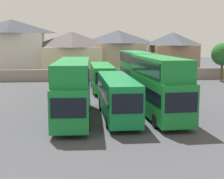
{
  "coord_description": "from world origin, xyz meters",
  "views": [
    {
      "loc": [
        -3.07,
        -26.71,
        6.5
      ],
      "look_at": [
        0.0,
        3.0,
        1.93
      ],
      "focal_mm": 53.11,
      "sensor_mm": 36.0,
      "label": 1
    }
  ],
  "objects_px": {
    "bus_1": "(73,86)",
    "bus_2": "(117,94)",
    "bus_5": "(102,75)",
    "bus_6": "(137,68)",
    "bus_3": "(159,84)",
    "tree_left_of_lot": "(223,54)",
    "house_terrace_far_right": "(173,53)",
    "bus_4": "(67,76)",
    "house_terrace_centre": "(72,53)",
    "house_terrace_left": "(12,48)",
    "house_terrace_right": "(118,52)"
  },
  "relations": [
    {
      "from": "bus_1",
      "to": "house_terrace_left",
      "type": "bearing_deg",
      "value": -159.21
    },
    {
      "from": "bus_3",
      "to": "bus_5",
      "type": "bearing_deg",
      "value": -169.68
    },
    {
      "from": "tree_left_of_lot",
      "to": "bus_6",
      "type": "bearing_deg",
      "value": -152.75
    },
    {
      "from": "tree_left_of_lot",
      "to": "house_terrace_centre",
      "type": "bearing_deg",
      "value": 159.7
    },
    {
      "from": "house_terrace_right",
      "to": "house_terrace_far_right",
      "type": "relative_size",
      "value": 1.15
    },
    {
      "from": "bus_6",
      "to": "bus_5",
      "type": "bearing_deg",
      "value": -89.52
    },
    {
      "from": "bus_6",
      "to": "house_terrace_right",
      "type": "relative_size",
      "value": 1.2
    },
    {
      "from": "bus_4",
      "to": "house_terrace_centre",
      "type": "relative_size",
      "value": 1.02
    },
    {
      "from": "bus_6",
      "to": "house_terrace_centre",
      "type": "bearing_deg",
      "value": -154.72
    },
    {
      "from": "bus_3",
      "to": "house_terrace_right",
      "type": "relative_size",
      "value": 1.11
    },
    {
      "from": "bus_1",
      "to": "house_terrace_left",
      "type": "distance_m",
      "value": 34.65
    },
    {
      "from": "bus_2",
      "to": "house_terrace_left",
      "type": "xyz_separation_m",
      "value": [
        -14.53,
        32.47,
        3.1
      ]
    },
    {
      "from": "bus_3",
      "to": "house_terrace_left",
      "type": "distance_m",
      "value": 37.55
    },
    {
      "from": "bus_1",
      "to": "bus_4",
      "type": "bearing_deg",
      "value": -173.83
    },
    {
      "from": "house_terrace_centre",
      "to": "house_terrace_far_right",
      "type": "height_order",
      "value": "house_terrace_centre"
    },
    {
      "from": "bus_1",
      "to": "bus_2",
      "type": "bearing_deg",
      "value": 97.63
    },
    {
      "from": "bus_2",
      "to": "house_terrace_left",
      "type": "bearing_deg",
      "value": -156.37
    },
    {
      "from": "bus_5",
      "to": "bus_6",
      "type": "relative_size",
      "value": 0.97
    },
    {
      "from": "bus_3",
      "to": "bus_6",
      "type": "height_order",
      "value": "bus_3"
    },
    {
      "from": "house_terrace_right",
      "to": "house_terrace_left",
      "type": "bearing_deg",
      "value": -178.49
    },
    {
      "from": "bus_1",
      "to": "bus_4",
      "type": "distance_m",
      "value": 15.01
    },
    {
      "from": "bus_3",
      "to": "tree_left_of_lot",
      "type": "relative_size",
      "value": 1.78
    },
    {
      "from": "bus_3",
      "to": "house_terrace_centre",
      "type": "relative_size",
      "value": 1.0
    },
    {
      "from": "house_terrace_right",
      "to": "tree_left_of_lot",
      "type": "xyz_separation_m",
      "value": [
        15.25,
        -10.02,
        0.01
      ]
    },
    {
      "from": "bus_1",
      "to": "tree_left_of_lot",
      "type": "distance_m",
      "value": 32.73
    },
    {
      "from": "bus_6",
      "to": "house_terrace_centre",
      "type": "height_order",
      "value": "house_terrace_centre"
    },
    {
      "from": "bus_5",
      "to": "tree_left_of_lot",
      "type": "bearing_deg",
      "value": 112.14
    },
    {
      "from": "tree_left_of_lot",
      "to": "bus_3",
      "type": "bearing_deg",
      "value": -124.28
    },
    {
      "from": "bus_5",
      "to": "house_terrace_left",
      "type": "bearing_deg",
      "value": -140.52
    },
    {
      "from": "bus_1",
      "to": "house_terrace_far_right",
      "type": "distance_m",
      "value": 36.68
    },
    {
      "from": "bus_3",
      "to": "tree_left_of_lot",
      "type": "xyz_separation_m",
      "value": [
        15.93,
        23.37,
        1.28
      ]
    },
    {
      "from": "house_terrace_right",
      "to": "house_terrace_far_right",
      "type": "height_order",
      "value": "house_terrace_right"
    },
    {
      "from": "bus_5",
      "to": "house_terrace_centre",
      "type": "height_order",
      "value": "house_terrace_centre"
    },
    {
      "from": "bus_1",
      "to": "bus_2",
      "type": "height_order",
      "value": "bus_1"
    },
    {
      "from": "bus_2",
      "to": "house_terrace_centre",
      "type": "bearing_deg",
      "value": -173.0
    },
    {
      "from": "bus_6",
      "to": "house_terrace_centre",
      "type": "relative_size",
      "value": 1.09
    },
    {
      "from": "bus_6",
      "to": "house_terrace_right",
      "type": "xyz_separation_m",
      "value": [
        -0.27,
        17.73,
        1.38
      ]
    },
    {
      "from": "bus_2",
      "to": "house_terrace_far_right",
      "type": "bearing_deg",
      "value": 155.9
    },
    {
      "from": "bus_6",
      "to": "house_terrace_left",
      "type": "relative_size",
      "value": 1.01
    },
    {
      "from": "bus_6",
      "to": "house_terrace_far_right",
      "type": "bearing_deg",
      "value": 147.93
    },
    {
      "from": "bus_6",
      "to": "house_terrace_far_right",
      "type": "relative_size",
      "value": 1.38
    },
    {
      "from": "house_terrace_right",
      "to": "house_terrace_far_right",
      "type": "bearing_deg",
      "value": -6.44
    },
    {
      "from": "bus_1",
      "to": "house_terrace_far_right",
      "type": "xyz_separation_m",
      "value": [
        17.55,
        32.19,
        1.21
      ]
    },
    {
      "from": "bus_1",
      "to": "house_terrace_centre",
      "type": "bearing_deg",
      "value": -176.66
    },
    {
      "from": "bus_5",
      "to": "house_terrace_far_right",
      "type": "bearing_deg",
      "value": 140.09
    },
    {
      "from": "bus_6",
      "to": "tree_left_of_lot",
      "type": "height_order",
      "value": "tree_left_of_lot"
    },
    {
      "from": "bus_5",
      "to": "bus_6",
      "type": "bearing_deg",
      "value": 92.74
    },
    {
      "from": "bus_2",
      "to": "house_terrace_centre",
      "type": "height_order",
      "value": "house_terrace_centre"
    },
    {
      "from": "bus_3",
      "to": "bus_5",
      "type": "height_order",
      "value": "bus_3"
    },
    {
      "from": "bus_4",
      "to": "house_terrace_right",
      "type": "relative_size",
      "value": 1.12
    }
  ]
}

